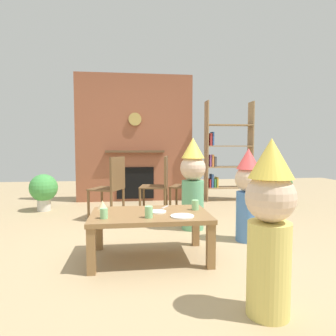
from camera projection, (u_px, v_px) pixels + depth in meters
ground_plane at (159, 243)px, 3.25m from camera, size 12.00×12.00×0.00m
brick_fireplace_feature at (135, 139)px, 5.70m from camera, size 2.20×0.28×2.40m
bookshelf at (225, 156)px, 5.74m from camera, size 0.90×0.28×1.90m
coffee_table at (150, 220)px, 2.78m from camera, size 1.09×0.69×0.43m
paper_cup_near_left at (195, 205)px, 2.91m from camera, size 0.07×0.07×0.10m
paper_cup_near_right at (104, 213)px, 2.56m from camera, size 0.07×0.07×0.09m
paper_cup_center at (149, 212)px, 2.59m from camera, size 0.07×0.07×0.10m
paper_plate_front at (182, 216)px, 2.63m from camera, size 0.21×0.21×0.01m
paper_plate_rear at (157, 212)px, 2.81m from camera, size 0.17×0.17×0.01m
birthday_cake_slice at (102, 205)px, 2.96m from camera, size 0.10×0.10×0.08m
table_fork at (165, 207)px, 3.03m from camera, size 0.09×0.14×0.01m
child_with_cone_hat at (270, 223)px, 1.82m from camera, size 0.30×0.30×1.10m
child_in_pink at (248, 192)px, 3.28m from camera, size 0.28×0.28×1.03m
child_by_the_chairs at (193, 181)px, 3.75m from camera, size 0.32×0.32×1.16m
dining_chair_left at (112, 184)px, 4.23m from camera, size 0.53×0.53×0.90m
dining_chair_middle at (160, 182)px, 4.48m from camera, size 0.47×0.47×0.90m
dining_chair_right at (191, 182)px, 4.49m from camera, size 0.53×0.53×0.90m
potted_plant_tall at (280, 187)px, 5.17m from camera, size 0.42×0.42×0.59m
potted_plant_short at (44, 189)px, 4.84m from camera, size 0.44×0.44×0.60m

